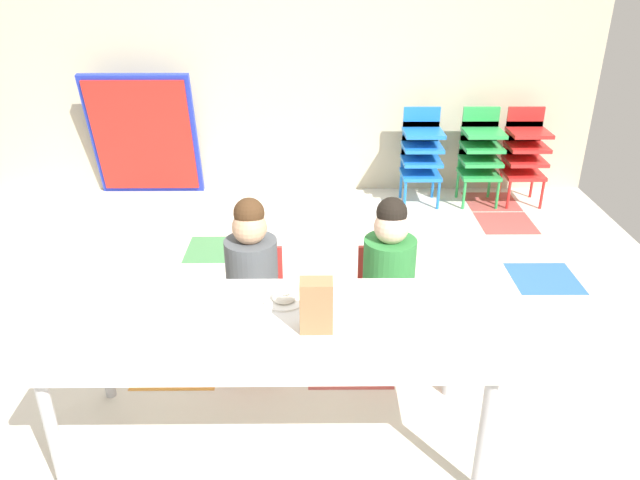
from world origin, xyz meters
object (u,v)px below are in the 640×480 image
kid_chair_green_stack (480,150)px  kid_chair_blue_stack (421,151)px  folded_activity_table (144,136)px  paper_plate_center_table (238,341)px  seated_child_near_camera (252,268)px  seated_child_middle_seat (389,267)px  donut_powdered_on_plate (284,296)px  craft_table (272,333)px  kid_chair_red_stack (525,150)px  paper_plate_near_edge (284,300)px  paper_bag_brown (316,305)px

kid_chair_green_stack → kid_chair_blue_stack: bearing=180.0°
kid_chair_blue_stack → kid_chair_green_stack: (0.49, 0.00, 0.00)m
folded_activity_table → paper_plate_center_table: bearing=-69.6°
seated_child_near_camera → seated_child_middle_seat: bearing=0.0°
kid_chair_green_stack → paper_plate_center_table: size_ratio=4.44×
donut_powdered_on_plate → kid_chair_green_stack: bearing=60.1°
craft_table → kid_chair_red_stack: kid_chair_red_stack is taller
kid_chair_blue_stack → seated_child_middle_seat: bearing=-103.2°
kid_chair_blue_stack → paper_plate_center_table: (-1.19, -2.94, 0.17)m
kid_chair_blue_stack → paper_plate_near_edge: size_ratio=4.44×
seated_child_middle_seat → paper_plate_near_edge: bearing=-139.9°
seated_child_middle_seat → donut_powdered_on_plate: (-0.50, -0.42, 0.09)m
paper_bag_brown → donut_powdered_on_plate: 0.27m
paper_bag_brown → paper_plate_center_table: (-0.30, -0.09, -0.11)m
kid_chair_blue_stack → paper_bag_brown: bearing=-107.2°
craft_table → donut_powdered_on_plate: bearing=74.7°
seated_child_middle_seat → donut_powdered_on_plate: seated_child_middle_seat is taller
seated_child_near_camera → kid_chair_red_stack: size_ratio=1.15×
folded_activity_table → craft_table: bearing=-66.7°
seated_child_middle_seat → donut_powdered_on_plate: 0.66m
seated_child_near_camera → paper_plate_near_edge: (0.18, -0.42, 0.07)m
kid_chair_green_stack → paper_plate_near_edge: (-1.52, -2.65, 0.17)m
paper_plate_center_table → paper_plate_near_edge: bearing=60.8°
kid_chair_red_stack → paper_plate_near_edge: 3.26m
seated_child_middle_seat → paper_plate_center_table: 0.99m
seated_child_middle_seat → paper_bag_brown: 0.75m
craft_table → seated_child_near_camera: size_ratio=1.99×
paper_plate_center_table → kid_chair_red_stack: bearing=55.0°
kid_chair_red_stack → donut_powdered_on_plate: size_ratio=7.53×
seated_child_middle_seat → paper_plate_center_table: seated_child_middle_seat is taller
paper_plate_center_table → kid_chair_green_stack: bearing=60.2°
kid_chair_green_stack → donut_powdered_on_plate: size_ratio=7.53×
seated_child_middle_seat → paper_plate_center_table: bearing=-132.8°
kid_chair_red_stack → paper_bag_brown: bearing=-121.5°
seated_child_middle_seat → paper_plate_near_edge: seated_child_middle_seat is taller
kid_chair_blue_stack → paper_plate_near_edge: kid_chair_blue_stack is taller
seated_child_middle_seat → kid_chair_green_stack: seated_child_middle_seat is taller
seated_child_near_camera → kid_chair_blue_stack: 2.53m
seated_child_near_camera → paper_plate_near_edge: seated_child_near_camera is taller
paper_plate_center_table → donut_powdered_on_plate: (0.17, 0.30, 0.02)m
folded_activity_table → kid_chair_green_stack: bearing=-3.3°
paper_bag_brown → donut_powdered_on_plate: paper_bag_brown is taller
folded_activity_table → paper_plate_center_table: size_ratio=6.04×
seated_child_near_camera → kid_chair_blue_stack: (1.21, 2.22, -0.10)m
paper_bag_brown → kid_chair_red_stack: bearing=58.5°
craft_table → kid_chair_blue_stack: 3.01m
paper_bag_brown → paper_plate_near_edge: bearing=122.9°
kid_chair_blue_stack → kid_chair_red_stack: 0.87m
kid_chair_red_stack → paper_plate_center_table: 3.60m
craft_table → paper_plate_center_table: 0.19m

